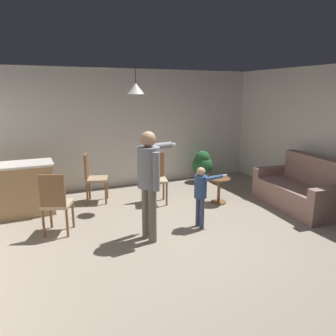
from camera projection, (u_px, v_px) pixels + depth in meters
The scene contains 13 objects.
ground at pixel (193, 236), 5.06m from camera, with size 7.68×7.68×0.00m, color gray.
wall_back at pixel (129, 129), 7.59m from camera, with size 6.40×0.10×2.70m, color beige.
couch_floral at pixel (300, 191), 6.26m from camera, with size 1.03×1.88×1.00m.
kitchen_counter at pixel (18, 189), 5.86m from camera, with size 1.26×0.66×0.95m.
side_table_by_couch at pixel (219, 187), 6.49m from camera, with size 0.44×0.44×0.52m.
person_adult at pixel (149, 174), 4.72m from camera, with size 0.76×0.60×1.65m.
person_child at pixel (201, 190), 5.26m from camera, with size 0.56×0.29×1.02m.
dining_chair_by_counter at pixel (156, 176), 6.51m from camera, with size 0.51×0.51×1.00m.
dining_chair_near_wall at pixel (93, 176), 6.52m from camera, with size 0.53×0.53×1.00m.
dining_chair_centre_back at pixel (56, 201), 5.01m from camera, with size 0.55×0.55×1.00m.
potted_plant_corner at pixel (202, 165), 8.04m from camera, with size 0.51×0.51×0.78m.
spare_remote_on_table at pixel (218, 177), 6.49m from camera, with size 0.04×0.13×0.04m, color white.
ceiling_light_pendant at pixel (136, 88), 5.90m from camera, with size 0.32×0.32×0.55m.
Camera 1 is at (-2.26, -4.11, 2.20)m, focal length 34.73 mm.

